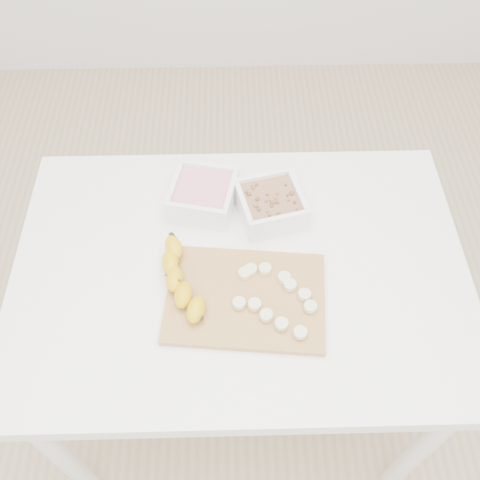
{
  "coord_description": "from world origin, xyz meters",
  "views": [
    {
      "loc": [
        -0.02,
        -0.64,
        1.73
      ],
      "look_at": [
        0.0,
        0.03,
        0.81
      ],
      "focal_mm": 40.0,
      "sensor_mm": 36.0,
      "label": 1
    }
  ],
  "objects_px": {
    "table": "(240,290)",
    "cutting_board": "(246,298)",
    "bowl_yogurt": "(203,195)",
    "banana": "(182,280)",
    "bowl_granola": "(271,204)"
  },
  "relations": [
    {
      "from": "cutting_board",
      "to": "banana",
      "type": "relative_size",
      "value": 1.54
    },
    {
      "from": "bowl_yogurt",
      "to": "bowl_granola",
      "type": "height_order",
      "value": "bowl_yogurt"
    },
    {
      "from": "bowl_yogurt",
      "to": "cutting_board",
      "type": "distance_m",
      "value": 0.28
    },
    {
      "from": "cutting_board",
      "to": "banana",
      "type": "distance_m",
      "value": 0.14
    },
    {
      "from": "table",
      "to": "cutting_board",
      "type": "height_order",
      "value": "cutting_board"
    },
    {
      "from": "bowl_yogurt",
      "to": "bowl_granola",
      "type": "xyz_separation_m",
      "value": [
        0.16,
        -0.03,
        -0.0
      ]
    },
    {
      "from": "table",
      "to": "bowl_yogurt",
      "type": "xyz_separation_m",
      "value": [
        -0.08,
        0.18,
        0.13
      ]
    },
    {
      "from": "table",
      "to": "cutting_board",
      "type": "distance_m",
      "value": 0.13
    },
    {
      "from": "table",
      "to": "bowl_granola",
      "type": "bearing_deg",
      "value": 63.78
    },
    {
      "from": "cutting_board",
      "to": "banana",
      "type": "height_order",
      "value": "banana"
    },
    {
      "from": "banana",
      "to": "cutting_board",
      "type": "bearing_deg",
      "value": -20.3
    },
    {
      "from": "bowl_yogurt",
      "to": "banana",
      "type": "bearing_deg",
      "value": -99.85
    },
    {
      "from": "table",
      "to": "banana",
      "type": "relative_size",
      "value": 4.68
    },
    {
      "from": "bowl_granola",
      "to": "cutting_board",
      "type": "bearing_deg",
      "value": -105.65
    },
    {
      "from": "table",
      "to": "cutting_board",
      "type": "relative_size",
      "value": 3.04
    }
  ]
}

